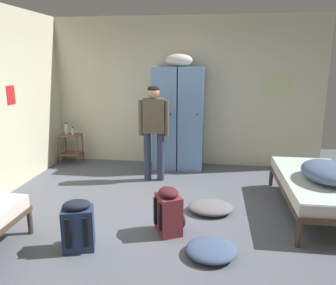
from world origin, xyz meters
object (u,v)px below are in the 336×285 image
(locker_bank, at_px, (178,116))
(person_traveler, at_px, (154,125))
(clothes_pile_grey, at_px, (211,207))
(bedding_heap, at_px, (327,172))
(bed_right, at_px, (317,185))
(shelf_unit, at_px, (71,146))
(clothes_pile_denim, at_px, (211,250))
(backpack_maroon, at_px, (169,212))
(water_bottle, at_px, (67,129))
(lotion_bottle, at_px, (73,131))
(backpack_navy, at_px, (78,226))

(locker_bank, distance_m, person_traveler, 0.81)
(clothes_pile_grey, bearing_deg, bedding_heap, 1.99)
(locker_bank, distance_m, clothes_pile_grey, 2.17)
(locker_bank, relative_size, clothes_pile_grey, 3.47)
(bed_right, height_order, clothes_pile_grey, bed_right)
(shelf_unit, xyz_separation_m, clothes_pile_denim, (2.75, -2.89, -0.28))
(bed_right, bearing_deg, backpack_maroon, -156.41)
(water_bottle, relative_size, lotion_bottle, 1.49)
(water_bottle, bearing_deg, backpack_navy, -64.21)
(clothes_pile_grey, bearing_deg, backpack_maroon, -127.08)
(shelf_unit, height_order, water_bottle, water_bottle)
(lotion_bottle, bearing_deg, backpack_maroon, -48.04)
(backpack_maroon, distance_m, clothes_pile_denim, 0.67)
(clothes_pile_denim, bearing_deg, lotion_bottle, 133.22)
(water_bottle, bearing_deg, locker_bank, -0.20)
(locker_bank, relative_size, clothes_pile_denim, 3.91)
(backpack_navy, xyz_separation_m, clothes_pile_denim, (1.40, 0.05, -0.19))
(shelf_unit, relative_size, backpack_navy, 1.04)
(backpack_navy, xyz_separation_m, backpack_maroon, (0.91, 0.47, 0.00))
(bed_right, bearing_deg, lotion_bottle, 157.88)
(bedding_heap, height_order, person_traveler, person_traveler)
(backpack_navy, height_order, backpack_maroon, same)
(locker_bank, relative_size, lotion_bottle, 12.96)
(locker_bank, distance_m, bedding_heap, 2.77)
(water_bottle, height_order, backpack_navy, water_bottle)
(bedding_heap, distance_m, backpack_maroon, 2.04)
(locker_bank, height_order, backpack_navy, locker_bank)
(backpack_navy, relative_size, clothes_pile_grey, 0.92)
(bed_right, height_order, clothes_pile_denim, bed_right)
(bed_right, relative_size, backpack_navy, 3.45)
(bedding_heap, xyz_separation_m, water_bottle, (-4.23, 1.82, 0.07))
(bed_right, distance_m, lotion_bottle, 4.34)
(backpack_navy, bearing_deg, backpack_maroon, 27.28)
(water_bottle, distance_m, backpack_maroon, 3.44)
(shelf_unit, xyz_separation_m, clothes_pile_grey, (2.72, -1.85, -0.28))
(shelf_unit, xyz_separation_m, water_bottle, (-0.08, 0.02, 0.33))
(shelf_unit, height_order, clothes_pile_grey, shelf_unit)
(clothes_pile_denim, bearing_deg, person_traveler, 114.44)
(clothes_pile_grey, bearing_deg, locker_bank, 108.80)
(backpack_maroon, bearing_deg, bed_right, 23.59)
(backpack_maroon, height_order, clothes_pile_grey, backpack_maroon)
(shelf_unit, height_order, backpack_navy, shelf_unit)
(bedding_heap, xyz_separation_m, backpack_maroon, (-1.89, -0.67, -0.35))
(bedding_heap, distance_m, water_bottle, 4.60)
(bedding_heap, relative_size, person_traveler, 0.52)
(shelf_unit, relative_size, bedding_heap, 0.70)
(backpack_maroon, relative_size, clothes_pile_denim, 1.04)
(person_traveler, xyz_separation_m, clothes_pile_denim, (0.98, -2.15, -0.88))
(bedding_heap, height_order, backpack_navy, bedding_heap)
(backpack_maroon, relative_size, clothes_pile_grey, 0.92)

